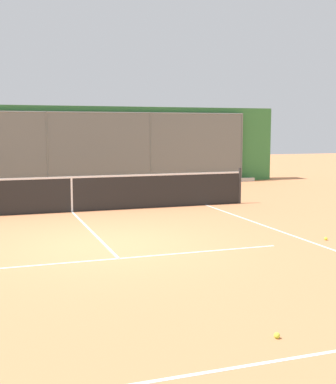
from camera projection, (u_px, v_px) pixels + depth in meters
name	position (u px, v px, depth m)	size (l,w,h in m)	color
ground_plane	(105.00, 245.00, 9.97)	(60.00, 60.00, 0.00)	#C67A4C
court_line_markings	(122.00, 262.00, 8.70)	(7.87, 9.75, 0.01)	white
fence_backdrop	(45.00, 147.00, 19.96)	(19.19, 1.37, 3.10)	slate
tennis_net	(72.00, 194.00, 13.91)	(10.11, 0.09, 1.07)	#2D2D2D
tennis_ball_mid_court	(277.00, 335.00, 5.54)	(0.07, 0.07, 0.07)	#C1D138
tennis_ball_near_net	(326.00, 239.00, 10.42)	(0.07, 0.07, 0.07)	#CCDB33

